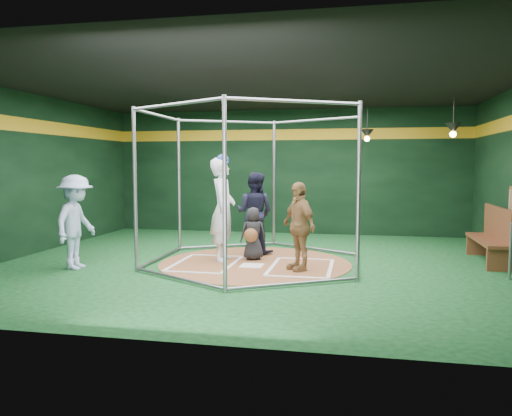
% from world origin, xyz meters
% --- Properties ---
extents(room_shell, '(10.10, 9.10, 3.53)m').
position_xyz_m(room_shell, '(0.00, 0.01, 1.75)').
color(room_shell, '#0D3B17').
rests_on(room_shell, ground).
extents(clay_disc, '(3.80, 3.80, 0.01)m').
position_xyz_m(clay_disc, '(0.00, 0.00, 0.01)').
color(clay_disc, brown).
rests_on(clay_disc, ground).
extents(home_plate, '(0.43, 0.43, 0.01)m').
position_xyz_m(home_plate, '(0.00, -0.30, 0.02)').
color(home_plate, white).
rests_on(home_plate, clay_disc).
extents(batter_box_left, '(1.17, 1.77, 0.01)m').
position_xyz_m(batter_box_left, '(-0.95, -0.25, 0.02)').
color(batter_box_left, white).
rests_on(batter_box_left, clay_disc).
extents(batter_box_right, '(1.17, 1.77, 0.01)m').
position_xyz_m(batter_box_right, '(0.95, -0.25, 0.02)').
color(batter_box_right, white).
rests_on(batter_box_right, clay_disc).
extents(batting_cage, '(4.05, 4.67, 3.00)m').
position_xyz_m(batting_cage, '(-0.00, -0.00, 1.50)').
color(batting_cage, gray).
rests_on(batting_cage, ground).
extents(pendant_lamp_near, '(0.34, 0.34, 0.90)m').
position_xyz_m(pendant_lamp_near, '(2.20, 3.60, 2.74)').
color(pendant_lamp_near, black).
rests_on(pendant_lamp_near, room_shell).
extents(pendant_lamp_far, '(0.34, 0.34, 0.90)m').
position_xyz_m(pendant_lamp_far, '(4.00, 2.00, 2.74)').
color(pendant_lamp_far, black).
rests_on(pendant_lamp_far, room_shell).
extents(batter_figure, '(0.57, 0.80, 2.16)m').
position_xyz_m(batter_figure, '(-0.69, 0.14, 1.08)').
color(batter_figure, white).
rests_on(batter_figure, clay_disc).
extents(visitor_leopard, '(0.91, 1.00, 1.64)m').
position_xyz_m(visitor_leopard, '(0.92, -0.48, 0.83)').
color(visitor_leopard, tan).
rests_on(visitor_leopard, clay_disc).
extents(catcher_figure, '(0.61, 0.64, 1.08)m').
position_xyz_m(catcher_figure, '(-0.11, 0.32, 0.55)').
color(catcher_figure, black).
rests_on(catcher_figure, clay_disc).
extents(umpire, '(0.98, 0.83, 1.78)m').
position_xyz_m(umpire, '(-0.23, 1.09, 0.90)').
color(umpire, black).
rests_on(umpire, clay_disc).
extents(bystander_blue, '(0.68, 1.16, 1.77)m').
position_xyz_m(bystander_blue, '(-3.20, -1.14, 0.89)').
color(bystander_blue, '#A8BFDE').
rests_on(bystander_blue, ground).
extents(dugout_bench, '(0.45, 1.93, 1.12)m').
position_xyz_m(dugout_bench, '(4.64, 1.02, 0.57)').
color(dugout_bench, brown).
rests_on(dugout_bench, ground).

